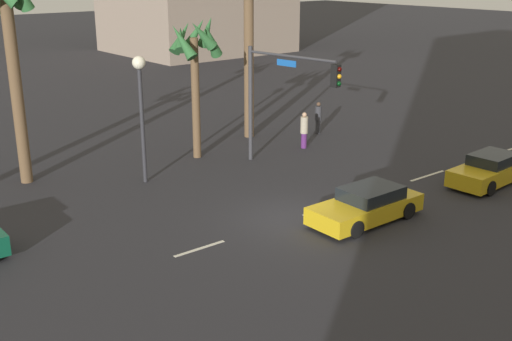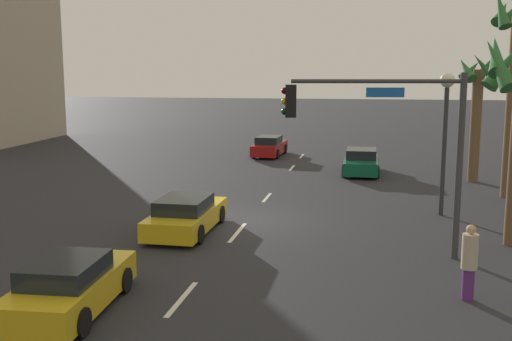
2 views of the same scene
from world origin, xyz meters
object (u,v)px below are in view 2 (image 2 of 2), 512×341
Objects in this scene: car_3 at (70,286)px; streetlamp at (446,115)px; car_0 at (186,215)px; car_1 at (269,147)px; traffic_signal at (395,132)px; pedestrian_0 at (469,261)px; car_2 at (361,162)px; palm_tree_0 at (480,91)px.

streetlamp is at bearing 140.62° from car_3.
car_1 is at bearing -178.92° from car_0.
traffic_signal reaches higher than car_1.
car_1 is 22.97m from traffic_signal.
traffic_signal is 2.91× the size of pedestrian_0.
car_1 reaches higher than car_2.
pedestrian_0 is at bearing 60.87° from car_0.
streetlamp is (9.45, 3.25, 3.30)m from car_2.
traffic_signal is (-5.65, 7.44, 3.17)m from car_3.
car_3 is at bearing -16.65° from car_2.
car_3 is (7.34, -0.50, 0.02)m from car_0.
pedestrian_0 reaches higher than car_3.
streetlamp is at bearing 115.38° from car_0.
palm_tree_0 reaches higher than car_0.
car_2 is at bearing -105.17° from palm_tree_0.
streetlamp reaches higher than car_3.
traffic_signal is at bearing 127.17° from car_3.
traffic_signal is at bearing 76.28° from car_0.
car_0 is 17.27m from palm_tree_0.
pedestrian_0 is (3.15, 1.74, -2.80)m from traffic_signal.
pedestrian_0 is at bearing 8.83° from car_2.
pedestrian_0 reaches higher than car_1.
car_1 is at bearing -161.24° from traffic_signal.
streetlamp is at bearing 31.20° from car_1.
car_3 is at bearing -52.83° from traffic_signal.
car_3 is 2.28× the size of pedestrian_0.
traffic_signal reaches higher than pedestrian_0.
car_2 is at bearing -175.77° from traffic_signal.
palm_tree_0 is (7.68, 11.94, 3.98)m from car_1.
car_1 is 18.48m from streetlamp.
streetlamp is (15.56, 9.42, 3.29)m from car_1.
pedestrian_0 is at bearing -9.61° from palm_tree_0.
car_2 is 0.64× the size of palm_tree_0.
palm_tree_0 is (1.56, 5.77, 3.98)m from car_2.
car_0 is 1.06× the size of car_3.
car_1 is at bearing -148.80° from streetlamp.
traffic_signal is at bearing -151.02° from pedestrian_0.
streetlamp is (-11.63, 9.55, 3.30)m from car_3.
car_2 is 2.31× the size of pedestrian_0.
pedestrian_0 is (9.13, -0.36, -2.92)m from streetlamp.
car_2 reaches higher than car_3.
car_0 is 0.67× the size of palm_tree_0.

